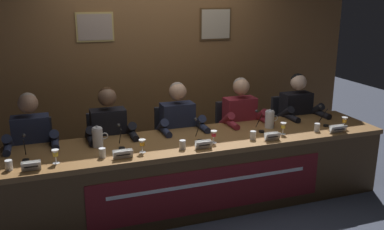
# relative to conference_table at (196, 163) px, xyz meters

# --- Properties ---
(ground_plane) EXTENTS (12.00, 12.00, 0.00)m
(ground_plane) POSITION_rel_conference_table_xyz_m (-0.00, 0.12, -0.51)
(ground_plane) COLOR #383D4C
(wall_back_panelled) EXTENTS (5.29, 0.14, 2.60)m
(wall_back_panelled) POSITION_rel_conference_table_xyz_m (-0.00, 1.39, 0.80)
(wall_back_panelled) COLOR brown
(wall_back_panelled) RESTS_ON ground_plane
(conference_table) EXTENTS (4.09, 0.82, 0.72)m
(conference_table) POSITION_rel_conference_table_xyz_m (0.00, 0.00, 0.00)
(conference_table) COLOR brown
(conference_table) RESTS_ON ground_plane
(chair_far_left) EXTENTS (0.44, 0.45, 0.89)m
(chair_far_left) POSITION_rel_conference_table_xyz_m (-1.52, 0.71, -0.08)
(chair_far_left) COLOR black
(chair_far_left) RESTS_ON ground_plane
(panelist_far_left) EXTENTS (0.51, 0.48, 1.21)m
(panelist_far_left) POSITION_rel_conference_table_xyz_m (-1.52, 0.51, 0.19)
(panelist_far_left) COLOR black
(panelist_far_left) RESTS_ON ground_plane
(nameplate_far_left) EXTENTS (0.15, 0.06, 0.08)m
(nameplate_far_left) POSITION_rel_conference_table_xyz_m (-1.52, -0.18, 0.25)
(nameplate_far_left) COLOR white
(nameplate_far_left) RESTS_ON conference_table
(juice_glass_far_left) EXTENTS (0.06, 0.06, 0.12)m
(juice_glass_far_left) POSITION_rel_conference_table_xyz_m (-1.32, -0.09, 0.30)
(juice_glass_far_left) COLOR white
(juice_glass_far_left) RESTS_ON conference_table
(water_cup_far_left) EXTENTS (0.06, 0.06, 0.08)m
(water_cup_far_left) POSITION_rel_conference_table_xyz_m (-1.69, -0.11, 0.25)
(water_cup_far_left) COLOR silver
(water_cup_far_left) RESTS_ON conference_table
(microphone_far_left) EXTENTS (0.06, 0.17, 0.22)m
(microphone_far_left) POSITION_rel_conference_table_xyz_m (-1.57, 0.08, 0.29)
(microphone_far_left) COLOR black
(microphone_far_left) RESTS_ON conference_table
(chair_left) EXTENTS (0.44, 0.45, 0.89)m
(chair_left) POSITION_rel_conference_table_xyz_m (-0.76, 0.71, -0.08)
(chair_left) COLOR black
(chair_left) RESTS_ON ground_plane
(panelist_left) EXTENTS (0.51, 0.48, 1.21)m
(panelist_left) POSITION_rel_conference_table_xyz_m (-0.76, 0.51, 0.19)
(panelist_left) COLOR black
(panelist_left) RESTS_ON ground_plane
(nameplate_left) EXTENTS (0.18, 0.06, 0.08)m
(nameplate_left) POSITION_rel_conference_table_xyz_m (-0.75, -0.17, 0.25)
(nameplate_left) COLOR white
(nameplate_left) RESTS_ON conference_table
(juice_glass_left) EXTENTS (0.06, 0.06, 0.12)m
(juice_glass_left) POSITION_rel_conference_table_xyz_m (-0.56, -0.08, 0.30)
(juice_glass_left) COLOR white
(juice_glass_left) RESTS_ON conference_table
(water_cup_left) EXTENTS (0.06, 0.06, 0.08)m
(water_cup_left) POSITION_rel_conference_table_xyz_m (-0.92, -0.08, 0.25)
(water_cup_left) COLOR silver
(water_cup_left) RESTS_ON conference_table
(microphone_left) EXTENTS (0.06, 0.17, 0.22)m
(microphone_left) POSITION_rel_conference_table_xyz_m (-0.72, 0.10, 0.29)
(microphone_left) COLOR black
(microphone_left) RESTS_ON conference_table
(chair_center) EXTENTS (0.44, 0.45, 0.89)m
(chair_center) POSITION_rel_conference_table_xyz_m (-0.00, 0.71, -0.08)
(chair_center) COLOR black
(chair_center) RESTS_ON ground_plane
(panelist_center) EXTENTS (0.51, 0.48, 1.21)m
(panelist_center) POSITION_rel_conference_table_xyz_m (-0.00, 0.51, 0.19)
(panelist_center) COLOR black
(panelist_center) RESTS_ON ground_plane
(nameplate_center) EXTENTS (0.16, 0.06, 0.08)m
(nameplate_center) POSITION_rel_conference_table_xyz_m (0.01, -0.18, 0.25)
(nameplate_center) COLOR white
(nameplate_center) RESTS_ON conference_table
(juice_glass_center) EXTENTS (0.06, 0.06, 0.12)m
(juice_glass_center) POSITION_rel_conference_table_xyz_m (0.16, -0.07, 0.30)
(juice_glass_center) COLOR white
(juice_glass_center) RESTS_ON conference_table
(water_cup_center) EXTENTS (0.06, 0.06, 0.08)m
(water_cup_center) POSITION_rel_conference_table_xyz_m (-0.18, -0.12, 0.25)
(water_cup_center) COLOR silver
(water_cup_center) RESTS_ON conference_table
(microphone_center) EXTENTS (0.06, 0.17, 0.22)m
(microphone_center) POSITION_rel_conference_table_xyz_m (0.04, 0.04, 0.29)
(microphone_center) COLOR black
(microphone_center) RESTS_ON conference_table
(chair_right) EXTENTS (0.44, 0.45, 0.89)m
(chair_right) POSITION_rel_conference_table_xyz_m (0.76, 0.71, -0.08)
(chair_right) COLOR black
(chair_right) RESTS_ON ground_plane
(panelist_right) EXTENTS (0.51, 0.48, 1.21)m
(panelist_right) POSITION_rel_conference_table_xyz_m (0.76, 0.51, 0.19)
(panelist_right) COLOR black
(panelist_right) RESTS_ON ground_plane
(nameplate_right) EXTENTS (0.16, 0.06, 0.08)m
(nameplate_right) POSITION_rel_conference_table_xyz_m (0.74, -0.19, 0.25)
(nameplate_right) COLOR white
(nameplate_right) RESTS_ON conference_table
(juice_glass_right) EXTENTS (0.06, 0.06, 0.12)m
(juice_glass_right) POSITION_rel_conference_table_xyz_m (0.94, -0.06, 0.30)
(juice_glass_right) COLOR white
(juice_glass_right) RESTS_ON conference_table
(water_cup_right) EXTENTS (0.06, 0.06, 0.08)m
(water_cup_right) POSITION_rel_conference_table_xyz_m (0.57, -0.10, 0.25)
(water_cup_right) COLOR silver
(water_cup_right) RESTS_ON conference_table
(microphone_right) EXTENTS (0.06, 0.17, 0.22)m
(microphone_right) POSITION_rel_conference_table_xyz_m (0.76, 0.11, 0.29)
(microphone_right) COLOR black
(microphone_right) RESTS_ON conference_table
(chair_far_right) EXTENTS (0.44, 0.45, 0.89)m
(chair_far_right) POSITION_rel_conference_table_xyz_m (1.52, 0.71, -0.08)
(chair_far_right) COLOR black
(chair_far_right) RESTS_ON ground_plane
(panelist_far_right) EXTENTS (0.51, 0.48, 1.21)m
(panelist_far_right) POSITION_rel_conference_table_xyz_m (1.52, 0.51, 0.19)
(panelist_far_right) COLOR black
(panelist_far_right) RESTS_ON ground_plane
(nameplate_far_right) EXTENTS (0.19, 0.06, 0.08)m
(nameplate_far_right) POSITION_rel_conference_table_xyz_m (1.51, -0.21, 0.25)
(nameplate_far_right) COLOR white
(nameplate_far_right) RESTS_ON conference_table
(juice_glass_far_right) EXTENTS (0.06, 0.06, 0.12)m
(juice_glass_far_right) POSITION_rel_conference_table_xyz_m (1.67, -0.11, 0.30)
(juice_glass_far_right) COLOR white
(juice_glass_far_right) RESTS_ON conference_table
(water_cup_far_right) EXTENTS (0.06, 0.06, 0.08)m
(water_cup_far_right) POSITION_rel_conference_table_xyz_m (1.33, -0.09, 0.25)
(water_cup_far_right) COLOR silver
(water_cup_far_right) RESTS_ON conference_table
(microphone_far_right) EXTENTS (0.06, 0.17, 0.22)m
(microphone_far_right) POSITION_rel_conference_table_xyz_m (1.53, 0.05, 0.29)
(microphone_far_right) COLOR black
(microphone_far_right) RESTS_ON conference_table
(water_pitcher_left_side) EXTENTS (0.15, 0.10, 0.21)m
(water_pitcher_left_side) POSITION_rel_conference_table_xyz_m (-0.92, 0.21, 0.31)
(water_pitcher_left_side) COLOR silver
(water_pitcher_left_side) RESTS_ON conference_table
(water_pitcher_right_side) EXTENTS (0.15, 0.10, 0.21)m
(water_pitcher_right_side) POSITION_rel_conference_table_xyz_m (0.92, 0.19, 0.31)
(water_pitcher_right_side) COLOR silver
(water_pitcher_right_side) RESTS_ON conference_table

